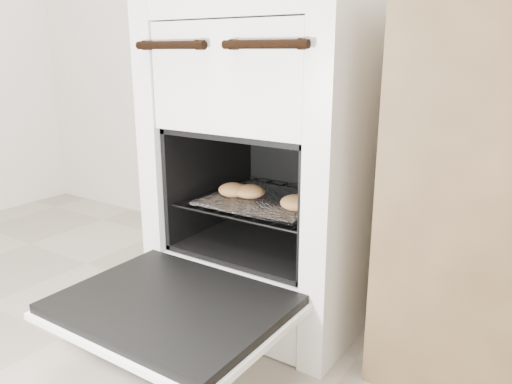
% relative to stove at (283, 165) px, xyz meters
% --- Properties ---
extents(stove, '(0.54, 0.61, 0.83)m').
position_rel_stove_xyz_m(stove, '(0.00, 0.00, 0.00)').
color(stove, white).
rests_on(stove, ground).
extents(oven_door, '(0.49, 0.38, 0.03)m').
position_rel_stove_xyz_m(oven_door, '(0.00, -0.46, -0.23)').
color(oven_door, black).
rests_on(oven_door, stove).
extents(oven_rack, '(0.40, 0.38, 0.01)m').
position_rel_stove_xyz_m(oven_rack, '(0.00, -0.06, -0.09)').
color(oven_rack, black).
rests_on(oven_rack, stove).
extents(foil_sheet, '(0.31, 0.27, 0.01)m').
position_rel_stove_xyz_m(foil_sheet, '(0.00, -0.08, -0.08)').
color(foil_sheet, white).
rests_on(foil_sheet, oven_rack).
extents(baked_rolls, '(0.31, 0.13, 0.04)m').
position_rel_stove_xyz_m(baked_rolls, '(-0.00, -0.11, -0.06)').
color(baked_rolls, '#B48848').
rests_on(baked_rolls, foil_sheet).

